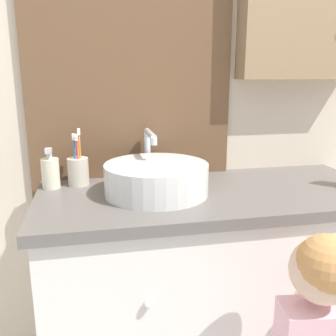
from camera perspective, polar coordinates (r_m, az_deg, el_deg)
name	(u,v)px	position (r m, az deg, el deg)	size (l,w,h in m)	color
wall_back	(197,65)	(1.49, 4.41, 15.36)	(3.20, 0.18, 2.50)	beige
vanity_counter	(210,301)	(1.47, 6.34, -19.51)	(1.17, 0.51, 0.86)	silver
sink_basin	(157,177)	(1.23, -1.76, -1.45)	(0.34, 0.40, 0.19)	silver
toothbrush_holder	(78,170)	(1.36, -13.52, -0.28)	(0.07, 0.07, 0.20)	beige
soap_dispenser	(51,172)	(1.34, -17.47, -0.66)	(0.06, 0.06, 0.14)	beige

